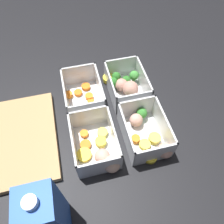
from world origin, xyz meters
TOP-DOWN VIEW (x-y plane):
  - ground_plane at (0.00, 0.00)m, footprint 4.00×4.00m
  - container_near_left at (-0.09, -0.07)m, footprint 0.17×0.12m
  - container_near_right at (0.09, -0.07)m, footprint 0.16×0.12m
  - container_far_left at (-0.10, 0.06)m, footprint 0.18×0.12m
  - container_far_right at (0.08, 0.07)m, footprint 0.16×0.11m
  - juice_carton at (-0.25, 0.19)m, footprint 0.07×0.07m
  - cutting_board at (-0.02, 0.26)m, footprint 0.28×0.18m

SIDE VIEW (x-z plane):
  - ground_plane at x=0.00m, z-range 0.00..0.00m
  - cutting_board at x=-0.02m, z-range 0.00..0.02m
  - container_far_left at x=-0.10m, z-range -0.01..0.06m
  - container_near_left at x=-0.09m, z-range -0.01..0.06m
  - container_far_right at x=0.08m, z-range -0.01..0.06m
  - container_near_right at x=0.09m, z-range -0.01..0.07m
  - juice_carton at x=-0.25m, z-range -0.01..0.20m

